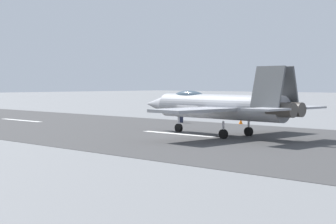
% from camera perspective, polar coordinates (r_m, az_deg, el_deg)
% --- Properties ---
extents(ground_plane, '(400.00, 400.00, 0.00)m').
position_cam_1_polar(ground_plane, '(46.85, 1.72, -2.38)').
color(ground_plane, slate).
extents(runway_strip, '(240.00, 26.00, 0.02)m').
position_cam_1_polar(runway_strip, '(46.84, 1.73, -2.37)').
color(runway_strip, '#3E3E3E').
rests_on(runway_strip, ground).
extents(fighter_jet, '(17.26, 15.03, 5.71)m').
position_cam_1_polar(fighter_jet, '(45.90, 5.27, 0.63)').
color(fighter_jet, '#96989E').
rests_on(fighter_jet, ground).
extents(crew_person, '(0.32, 0.70, 1.63)m').
position_cam_1_polar(crew_person, '(60.69, 1.40, -0.37)').
color(crew_person, '#1E2338').
rests_on(crew_person, ground).
extents(marker_cone_mid, '(0.44, 0.44, 0.55)m').
position_cam_1_polar(marker_cone_mid, '(59.50, 7.59, -0.98)').
color(marker_cone_mid, orange).
rests_on(marker_cone_mid, ground).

